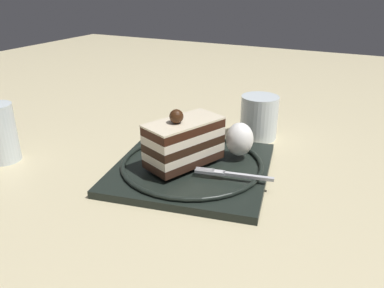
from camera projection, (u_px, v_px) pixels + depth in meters
ground_plane at (186, 164)px, 0.65m from camera, size 2.40×2.40×0.00m
dessert_plate at (192, 167)px, 0.62m from camera, size 0.28×0.28×0.02m
cake_slice at (184, 141)px, 0.60m from camera, size 0.10×0.14×0.09m
whipped_cream_dollop at (240, 139)px, 0.63m from camera, size 0.04×0.04×0.06m
fork at (231, 174)px, 0.57m from camera, size 0.12×0.03×0.00m
drink_glass_near at (259, 120)px, 0.74m from camera, size 0.07×0.07×0.08m
drink_glass_far at (1, 136)px, 0.65m from camera, size 0.05×0.05×0.10m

